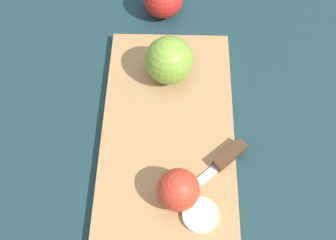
# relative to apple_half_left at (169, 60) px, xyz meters

# --- Properties ---
(ground_plane) EXTENTS (4.00, 4.00, 0.00)m
(ground_plane) POSITION_rel_apple_half_left_xyz_m (0.11, 0.01, -0.06)
(ground_plane) COLOR #193338
(cutting_board) EXTENTS (0.43, 0.26, 0.02)m
(cutting_board) POSITION_rel_apple_half_left_xyz_m (0.11, 0.01, -0.05)
(cutting_board) COLOR #A37A4C
(cutting_board) RESTS_ON ground_plane
(apple_half_left) EXTENTS (0.09, 0.09, 0.09)m
(apple_half_left) POSITION_rel_apple_half_left_xyz_m (0.00, 0.00, 0.00)
(apple_half_left) COLOR olive
(apple_half_left) RESTS_ON cutting_board
(apple_half_right) EXTENTS (0.07, 0.07, 0.07)m
(apple_half_right) POSITION_rel_apple_half_left_xyz_m (0.23, 0.04, -0.01)
(apple_half_right) COLOR red
(apple_half_right) RESTS_ON cutting_board
(knife) EXTENTS (0.12, 0.12, 0.02)m
(knife) POSITION_rel_apple_half_left_xyz_m (0.17, 0.11, -0.03)
(knife) COLOR silver
(knife) RESTS_ON cutting_board
(apple_slice) EXTENTS (0.06, 0.06, 0.01)m
(apple_slice) POSITION_rel_apple_half_left_xyz_m (0.26, 0.07, -0.04)
(apple_slice) COLOR beige
(apple_slice) RESTS_ON cutting_board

